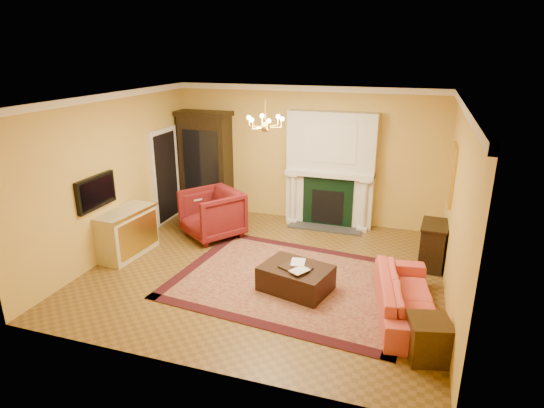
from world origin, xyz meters
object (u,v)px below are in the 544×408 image
at_px(coral_sofa, 408,291).
at_px(leather_ottoman, 296,278).
at_px(pedestal_table, 195,210).
at_px(commode, 126,233).
at_px(end_table, 428,341).
at_px(china_cabinet, 206,165).
at_px(console_table, 432,246).
at_px(wingback_armchair, 212,212).

distance_m(coral_sofa, leather_ottoman, 1.76).
relative_size(pedestal_table, commode, 0.60).
distance_m(pedestal_table, coral_sofa, 5.02).
bearing_deg(coral_sofa, end_table, -171.92).
xyz_separation_m(china_cabinet, console_table, (5.10, -1.42, -0.75)).
bearing_deg(pedestal_table, end_table, -32.57).
distance_m(coral_sofa, console_table, 1.83).
bearing_deg(wingback_armchair, console_table, 35.07).
height_order(coral_sofa, leather_ottoman, coral_sofa).
height_order(pedestal_table, console_table, console_table).
bearing_deg(end_table, wingback_armchair, 146.87).
distance_m(wingback_armchair, coral_sofa, 4.39).
relative_size(china_cabinet, wingback_armchair, 2.10).
height_order(wingback_armchair, leather_ottoman, wingback_armchair).
relative_size(pedestal_table, console_table, 0.90).
height_order(wingback_armchair, end_table, wingback_armchair).
bearing_deg(leather_ottoman, wingback_armchair, 158.42).
bearing_deg(end_table, pedestal_table, 147.43).
height_order(commode, leather_ottoman, commode).
height_order(pedestal_table, commode, commode).
distance_m(commode, coral_sofa, 5.18).
bearing_deg(coral_sofa, console_table, -20.51).
height_order(console_table, leather_ottoman, console_table).
xyz_separation_m(wingback_armchair, commode, (-1.17, -1.31, -0.10)).
xyz_separation_m(china_cabinet, coral_sofa, (4.75, -3.22, -0.75)).
distance_m(end_table, leather_ottoman, 2.35).
bearing_deg(end_table, leather_ottoman, 150.19).
distance_m(wingback_armchair, pedestal_table, 0.64).
distance_m(china_cabinet, commode, 2.80).
bearing_deg(coral_sofa, leather_ottoman, 73.41).
relative_size(coral_sofa, console_table, 2.57).
distance_m(wingback_armchair, commode, 1.76).
relative_size(pedestal_table, end_table, 1.34).
distance_m(china_cabinet, wingback_armchair, 1.68).
bearing_deg(leather_ottoman, china_cabinet, 149.46).
relative_size(wingback_armchair, coral_sofa, 0.54).
bearing_deg(china_cabinet, leather_ottoman, -42.78).
relative_size(pedestal_table, leather_ottoman, 0.67).
distance_m(commode, console_table, 5.65).
bearing_deg(leather_ottoman, console_table, 51.22).
height_order(end_table, console_table, console_table).
bearing_deg(china_cabinet, pedestal_table, -76.77).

